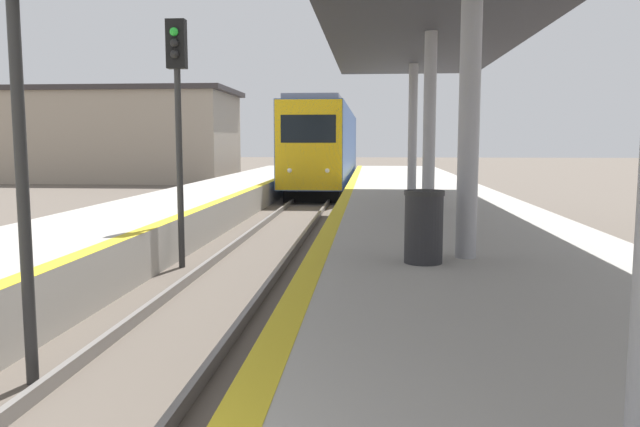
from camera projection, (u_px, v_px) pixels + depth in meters
The scene contains 6 objects.
train at pixel (327, 146), 33.62m from camera, with size 2.63×20.40×4.30m.
signal_near at pixel (14, 52), 5.88m from camera, with size 0.36×0.31×4.68m.
signal_mid at pixel (178, 97), 11.70m from camera, with size 0.36×0.31×4.68m.
station_canopy at pixel (447, 3), 10.79m from camera, with size 4.72×22.74×4.16m.
trash_bin at pixel (424, 227), 8.00m from camera, with size 0.52×0.52×0.94m.
station_building at pixel (121, 135), 38.85m from camera, with size 14.33×7.49×5.67m.
Camera 1 is at (2.38, -1.50, 2.41)m, focal length 35.00 mm.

